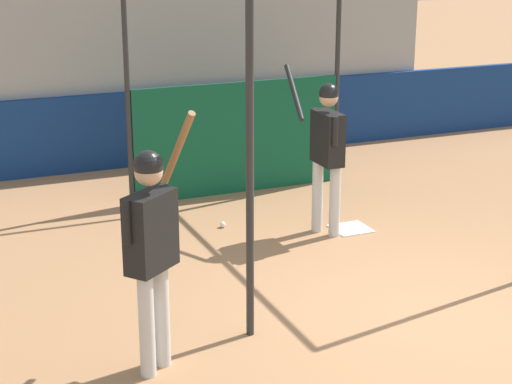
{
  "coord_description": "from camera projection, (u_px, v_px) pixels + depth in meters",
  "views": [
    {
      "loc": [
        -4.42,
        -6.12,
        3.54
      ],
      "look_at": [
        -1.3,
        1.25,
        1.04
      ],
      "focal_mm": 60.0,
      "sensor_mm": 36.0,
      "label": 1
    }
  ],
  "objects": [
    {
      "name": "player_waiting",
      "position": [
        152.0,
        239.0,
        6.78
      ],
      "size": [
        0.66,
        0.73,
        2.17
      ],
      "rotation": [
        0.0,
        0.0,
        0.65
      ],
      "color": "silver",
      "rests_on": "ground"
    },
    {
      "name": "home_plate",
      "position": [
        351.0,
        229.0,
        10.39
      ],
      "size": [
        0.44,
        0.44,
        0.02
      ],
      "color": "white",
      "rests_on": "ground"
    },
    {
      "name": "player_batter",
      "position": [
        326.0,
        144.0,
        9.94
      ],
      "size": [
        0.53,
        0.95,
        1.96
      ],
      "rotation": [
        0.0,
        0.0,
        1.56
      ],
      "color": "silver",
      "rests_on": "ground"
    },
    {
      "name": "baseball",
      "position": [
        223.0,
        225.0,
        10.45
      ],
      "size": [
        0.07,
        0.07,
        0.07
      ],
      "color": "white",
      "rests_on": "ground"
    },
    {
      "name": "outfield_wall",
      "position": [
        208.0,
        122.0,
        13.41
      ],
      "size": [
        24.0,
        0.12,
        1.15
      ],
      "color": "navy",
      "rests_on": "ground"
    },
    {
      "name": "ground_plane",
      "position": [
        434.0,
        317.0,
        8.08
      ],
      "size": [
        60.0,
        60.0,
        0.0
      ],
      "primitive_type": "plane",
      "color": "#A8754C"
    },
    {
      "name": "batting_cage",
      "position": [
        261.0,
        105.0,
        10.76
      ],
      "size": [
        3.08,
        4.13,
        3.06
      ],
      "color": "#282828",
      "rests_on": "ground"
    },
    {
      "name": "bleacher_section",
      "position": [
        167.0,
        41.0,
        14.91
      ],
      "size": [
        7.6,
        4.0,
        3.23
      ],
      "color": "#9E9E99",
      "rests_on": "ground"
    }
  ]
}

